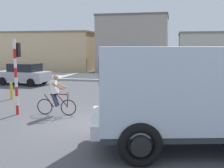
% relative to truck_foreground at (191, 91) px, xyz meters
% --- Properties ---
extents(ground_plane, '(120.00, 120.00, 0.00)m').
position_rel_truck_foreground_xyz_m(ground_plane, '(-3.57, 1.62, -1.67)').
color(ground_plane, '#4C4C51').
extents(sidewalk_far, '(80.00, 5.00, 0.16)m').
position_rel_truck_foreground_xyz_m(sidewalk_far, '(-3.57, 16.23, -1.59)').
color(sidewalk_far, '#ADADA8').
rests_on(sidewalk_far, ground).
extents(truck_foreground, '(5.85, 3.76, 2.90)m').
position_rel_truck_foreground_xyz_m(truck_foreground, '(0.00, 0.00, 0.00)').
color(truck_foreground, silver).
rests_on(truck_foreground, ground).
extents(cyclist, '(1.73, 0.50, 1.72)m').
position_rel_truck_foreground_xyz_m(cyclist, '(-5.29, 2.70, -0.80)').
color(cyclist, black).
rests_on(cyclist, ground).
extents(traffic_light_pole, '(0.24, 0.43, 3.20)m').
position_rel_truck_foreground_xyz_m(traffic_light_pole, '(-6.96, 2.51, 0.40)').
color(traffic_light_pole, red).
rests_on(traffic_light_pole, ground).
extents(car_red_near, '(4.22, 2.34, 1.60)m').
position_rel_truck_foreground_xyz_m(car_red_near, '(-1.60, 10.33, -0.85)').
color(car_red_near, white).
rests_on(car_red_near, ground).
extents(car_white_mid, '(4.26, 2.49, 1.60)m').
position_rel_truck_foreground_xyz_m(car_white_mid, '(1.68, 7.76, -0.85)').
color(car_white_mid, '#B7B7BC').
rests_on(car_white_mid, ground).
extents(car_far_side, '(4.18, 2.24, 1.60)m').
position_rel_truck_foreground_xyz_m(car_far_side, '(-11.48, 10.90, -0.85)').
color(car_far_side, '#B7B7BC').
rests_on(car_far_side, ground).
extents(bollard_far, '(0.14, 0.14, 0.90)m').
position_rel_truck_foreground_xyz_m(bollard_far, '(-9.15, 5.49, -1.22)').
color(bollard_far, gold).
rests_on(bollard_far, ground).
extents(building_corner_left, '(11.00, 7.61, 4.54)m').
position_rel_truck_foreground_xyz_m(building_corner_left, '(-14.98, 24.14, 0.61)').
color(building_corner_left, '#D1B284').
rests_on(building_corner_left, ground).
extents(building_mid_block, '(7.47, 5.75, 6.15)m').
position_rel_truck_foreground_xyz_m(building_mid_block, '(-4.78, 22.65, 1.41)').
color(building_mid_block, '#9E9389').
rests_on(building_mid_block, ground).
extents(building_corner_right, '(7.56, 6.02, 4.29)m').
position_rel_truck_foreground_xyz_m(building_corner_right, '(3.86, 22.88, 0.48)').
color(building_corner_right, '#B2AD9E').
rests_on(building_corner_right, ground).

